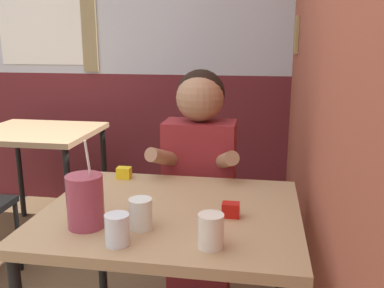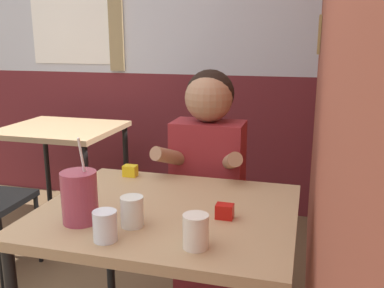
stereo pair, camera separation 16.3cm
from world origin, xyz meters
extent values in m
cube|color=#9E4C38|center=(1.42, 1.14, 1.35)|extent=(0.06, 4.29, 2.70)
cube|color=olive|center=(1.38, 1.91, 1.40)|extent=(0.02, 0.24, 0.24)
cube|color=maroon|center=(0.00, 2.32, 0.55)|extent=(5.78, 0.06, 1.10)
cube|color=white|center=(-0.61, 2.28, 1.55)|extent=(0.72, 0.01, 0.76)
cube|color=#937F56|center=(-0.19, 2.27, 1.55)|extent=(0.12, 0.02, 0.86)
cube|color=tan|center=(0.87, 0.37, 0.76)|extent=(0.92, 0.77, 0.04)
cylinder|color=black|center=(0.45, 0.72, 0.37)|extent=(0.04, 0.04, 0.74)
cylinder|color=black|center=(1.29, 0.72, 0.37)|extent=(0.04, 0.04, 0.74)
cube|color=tan|center=(-0.32, 1.57, 0.76)|extent=(0.77, 0.68, 0.04)
cylinder|color=black|center=(0.03, 1.27, 0.37)|extent=(0.04, 0.04, 0.74)
cylinder|color=black|center=(-0.66, 1.88, 0.37)|extent=(0.04, 0.04, 0.74)
cylinder|color=black|center=(0.03, 1.88, 0.37)|extent=(0.04, 0.04, 0.74)
cylinder|color=black|center=(-0.24, 1.12, 0.22)|extent=(0.03, 0.03, 0.44)
cylinder|color=black|center=(-0.23, 0.76, 0.22)|extent=(0.03, 0.03, 0.44)
cube|color=maroon|center=(0.89, 0.93, 0.24)|extent=(0.31, 0.20, 0.48)
cube|color=maroon|center=(0.89, 0.93, 0.74)|extent=(0.34, 0.20, 0.52)
sphere|color=black|center=(0.89, 0.96, 1.13)|extent=(0.23, 0.23, 0.23)
sphere|color=#9E7051|center=(0.89, 0.93, 1.11)|extent=(0.22, 0.22, 0.22)
cylinder|color=#9E7051|center=(0.76, 0.79, 0.85)|extent=(0.14, 0.27, 0.15)
cylinder|color=#9E7051|center=(1.03, 0.79, 0.85)|extent=(0.14, 0.27, 0.15)
cylinder|color=#99384C|center=(0.63, 0.19, 0.87)|extent=(0.12, 0.12, 0.18)
cylinder|color=white|center=(0.65, 0.19, 1.00)|extent=(0.01, 0.04, 0.14)
cylinder|color=silver|center=(0.77, 0.08, 0.83)|extent=(0.07, 0.07, 0.09)
cylinder|color=silver|center=(0.81, 0.20, 0.83)|extent=(0.08, 0.08, 0.10)
cylinder|color=silver|center=(1.05, 0.11, 0.83)|extent=(0.08, 0.08, 0.10)
cube|color=#B7140F|center=(1.09, 0.34, 0.80)|extent=(0.06, 0.04, 0.05)
cube|color=yellow|center=(0.59, 0.68, 0.80)|extent=(0.06, 0.04, 0.05)
camera|label=1|loc=(1.18, -1.03, 1.38)|focal=40.00mm
camera|label=2|loc=(1.34, -1.00, 1.38)|focal=40.00mm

